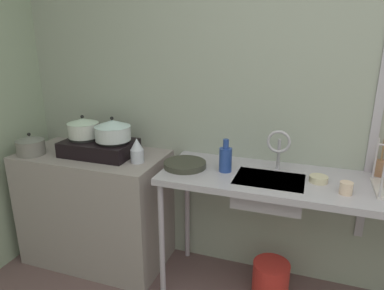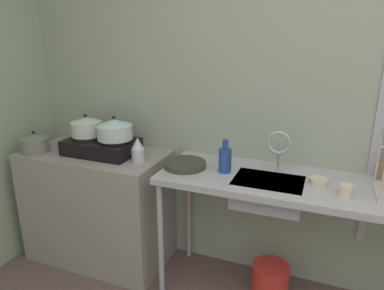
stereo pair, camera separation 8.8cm
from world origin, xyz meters
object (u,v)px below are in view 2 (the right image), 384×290
at_px(pot_on_left_burner, 86,126).
at_px(bottle_by_sink, 225,159).
at_px(cup_by_rack, 345,191).
at_px(utensil_jar, 383,170).
at_px(faucet, 279,145).
at_px(bucket_on_floor, 270,282).
at_px(pot_beside_stove, 35,143).
at_px(sink_basin, 268,192).
at_px(frying_pan, 185,164).
at_px(pot_on_right_burner, 115,129).
at_px(small_bowl_on_drainboard, 318,181).
at_px(stove, 102,146).
at_px(percolator, 138,150).

xyz_separation_m(pot_on_left_burner, bottle_by_sink, (1.03, -0.01, -0.11)).
xyz_separation_m(cup_by_rack, utensil_jar, (0.21, 0.34, 0.02)).
distance_m(faucet, bottle_by_sink, 0.33).
bearing_deg(bucket_on_floor, faucet, 105.19).
bearing_deg(pot_beside_stove, utensil_jar, 9.36).
relative_size(bottle_by_sink, utensil_jar, 0.94).
height_order(cup_by_rack, utensil_jar, utensil_jar).
bearing_deg(bottle_by_sink, sink_basin, -7.03).
bearing_deg(bottle_by_sink, bucket_on_floor, 0.70).
bearing_deg(frying_pan, faucet, 10.61).
xyz_separation_m(frying_pan, bottle_by_sink, (0.26, 0.02, 0.06)).
distance_m(cup_by_rack, utensil_jar, 0.40).
distance_m(pot_beside_stove, cup_by_rack, 2.06).
relative_size(pot_on_right_burner, small_bowl_on_drainboard, 2.34).
relative_size(stove, percolator, 2.99).
bearing_deg(percolator, pot_on_right_burner, 167.12).
bearing_deg(stove, pot_on_right_burner, -0.00).
xyz_separation_m(faucet, bucket_on_floor, (0.02, -0.08, -0.91)).
bearing_deg(percolator, small_bowl_on_drainboard, 2.50).
bearing_deg(sink_basin, percolator, -179.87).
distance_m(pot_on_left_burner, bottle_by_sink, 1.03).
xyz_separation_m(cup_by_rack, bottle_by_sink, (-0.68, 0.10, 0.05)).
distance_m(percolator, small_bowl_on_drainboard, 1.14).
relative_size(pot_beside_stove, sink_basin, 0.49).
xyz_separation_m(percolator, frying_pan, (0.33, 0.02, -0.06)).
bearing_deg(bucket_on_floor, pot_beside_stove, -175.21).
height_order(pot_on_left_burner, pot_beside_stove, pot_on_left_burner).
height_order(pot_beside_stove, faucet, faucet).
xyz_separation_m(faucet, utensil_jar, (0.59, 0.15, -0.13)).
relative_size(pot_on_right_burner, percolator, 1.48).
distance_m(stove, frying_pan, 0.65).
height_order(percolator, sink_basin, percolator).
xyz_separation_m(pot_beside_stove, small_bowl_on_drainboard, (1.92, 0.15, -0.05)).
bearing_deg(utensil_jar, bucket_on_floor, -157.75).
bearing_deg(sink_basin, stove, 177.85).
distance_m(stove, cup_by_rack, 1.60).
relative_size(pot_on_right_burner, bucket_on_floor, 0.98).
distance_m(pot_on_left_burner, frying_pan, 0.79).
distance_m(faucet, frying_pan, 0.60).
height_order(stove, small_bowl_on_drainboard, stove).
bearing_deg(stove, percolator, -8.23).
height_order(percolator, bottle_by_sink, bottle_by_sink).
bearing_deg(pot_on_right_burner, sink_basin, -2.39).
xyz_separation_m(percolator, small_bowl_on_drainboard, (1.14, 0.05, -0.06)).
bearing_deg(faucet, sink_basin, -102.88).
height_order(stove, frying_pan, stove).
bearing_deg(bucket_on_floor, stove, 179.69).
relative_size(sink_basin, small_bowl_on_drainboard, 3.82).
xyz_separation_m(stove, sink_basin, (1.19, -0.04, -0.13)).
distance_m(pot_beside_stove, bucket_on_floor, 1.88).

